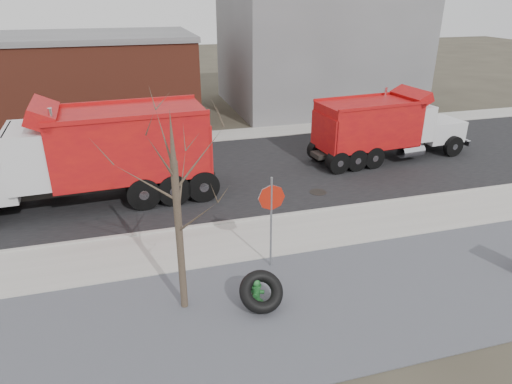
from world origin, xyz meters
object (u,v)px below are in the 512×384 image
object	(u,v)px
fire_hydrant	(256,293)
dump_truck_red_b	(95,152)
truck_tire	(261,292)
stop_sign	(271,207)
dump_truck_red_a	(385,126)

from	to	relation	value
fire_hydrant	dump_truck_red_b	xyz separation A→B (m)	(-3.99, 7.70, 1.67)
truck_tire	dump_truck_red_b	size ratio (longest dim) A/B	0.12
stop_sign	dump_truck_red_a	size ratio (longest dim) A/B	0.35
dump_truck_red_a	dump_truck_red_b	bearing A→B (deg)	-179.06
fire_hydrant	stop_sign	world-z (taller)	stop_sign
fire_hydrant	dump_truck_red_a	size ratio (longest dim) A/B	0.09
fire_hydrant	dump_truck_red_a	xyz separation A→B (m)	(8.98, 9.15, 1.31)
dump_truck_red_b	dump_truck_red_a	bearing A→B (deg)	-176.45
dump_truck_red_a	truck_tire	bearing A→B (deg)	-139.03
truck_tire	dump_truck_red_a	world-z (taller)	dump_truck_red_a
dump_truck_red_a	dump_truck_red_b	world-z (taller)	dump_truck_red_b
truck_tire	stop_sign	world-z (taller)	stop_sign
dump_truck_red_a	fire_hydrant	bearing A→B (deg)	-139.90
stop_sign	dump_truck_red_b	world-z (taller)	dump_truck_red_b
fire_hydrant	truck_tire	world-z (taller)	truck_tire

